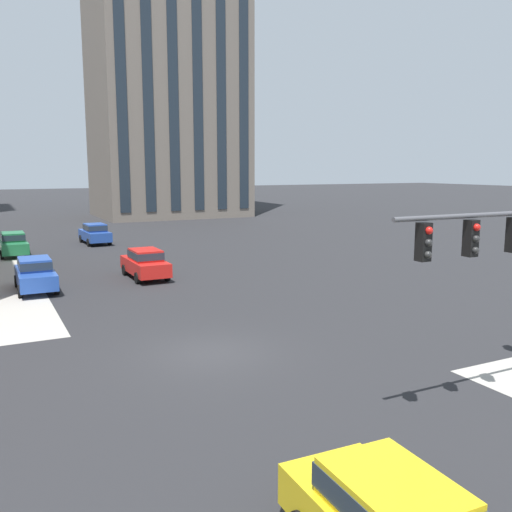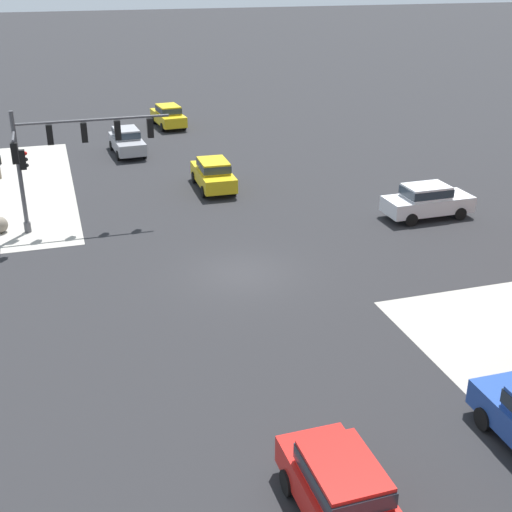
# 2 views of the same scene
# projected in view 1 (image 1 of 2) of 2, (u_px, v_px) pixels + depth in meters

# --- Properties ---
(ground_plane) EXTENTS (320.00, 320.00, 0.00)m
(ground_plane) POSITION_uv_depth(u_px,v_px,m) (211.00, 353.00, 18.94)
(ground_plane) COLOR #262628
(car_main_northbound_far) EXTENTS (1.93, 4.42, 1.68)m
(car_main_northbound_far) POSITION_uv_depth(u_px,v_px,m) (145.00, 262.00, 31.54)
(car_main_northbound_far) COLOR red
(car_main_northbound_far) RESTS_ON ground
(car_main_southbound_near) EXTENTS (1.92, 4.41, 1.68)m
(car_main_southbound_near) POSITION_uv_depth(u_px,v_px,m) (35.00, 273.00, 28.36)
(car_main_southbound_near) COLOR #23479E
(car_main_southbound_near) RESTS_ON ground
(car_main_southbound_far) EXTENTS (2.05, 4.48, 1.68)m
(car_main_southbound_far) POSITION_uv_depth(u_px,v_px,m) (95.00, 233.00, 45.82)
(car_main_southbound_far) COLOR #23479E
(car_main_southbound_far) RESTS_ON ground
(car_main_mid) EXTENTS (1.92, 4.41, 1.68)m
(car_main_mid) POSITION_uv_depth(u_px,v_px,m) (13.00, 243.00, 39.56)
(car_main_mid) COLOR #1E6B3D
(car_main_mid) RESTS_ON ground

